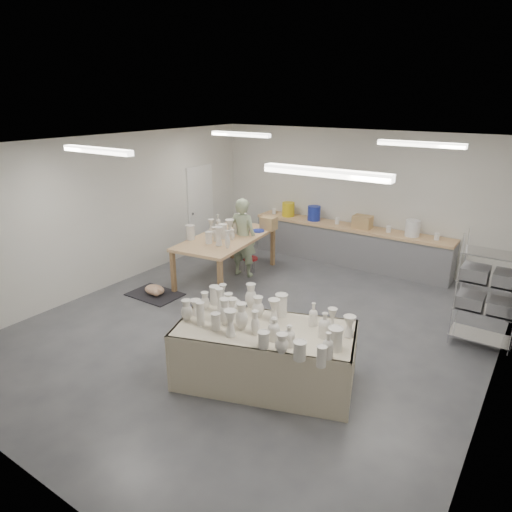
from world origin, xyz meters
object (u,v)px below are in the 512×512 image
Objects in this scene: red_stool at (250,259)px; drying_table at (264,352)px; work_table at (229,236)px; potter at (243,237)px.

drying_table is at bearing -52.74° from red_stool.
work_table reaches higher than red_stool.
potter is (0.17, 0.25, -0.08)m from work_table.
potter is at bearing 110.98° from drying_table.
red_stool is (-2.52, 3.32, -0.18)m from drying_table.
work_table is at bearing 49.94° from potter.
drying_table is 1.52× the size of potter.
potter is at bearing -90.00° from red_stool.
red_stool is at bearing 108.61° from drying_table.
work_table is at bearing 115.25° from drying_table.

